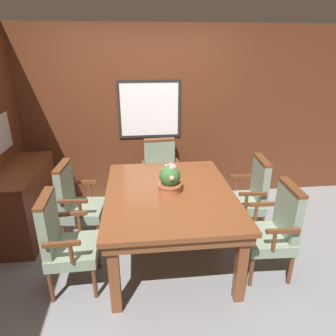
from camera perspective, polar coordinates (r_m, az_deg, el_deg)
name	(u,v)px	position (r m, az deg, el deg)	size (l,w,h in m)	color
ground_plane	(157,260)	(3.41, -2.17, -17.11)	(14.00, 14.00, 0.00)	gray
wall_back	(147,117)	(4.33, -3.97, 9.64)	(7.20, 0.08, 2.45)	#5B2D19
dining_table	(170,199)	(3.13, 0.30, -6.02)	(1.30, 1.65, 0.77)	brown
chair_right_near	(275,228)	(3.17, 19.68, -10.64)	(0.47, 0.54, 0.96)	brown
chair_left_far	(76,201)	(3.61, -17.09, -6.03)	(0.48, 0.55, 0.96)	brown
chair_left_near	(64,240)	(2.98, -19.24, -12.80)	(0.46, 0.53, 0.96)	brown
chair_right_far	(250,194)	(3.74, 15.28, -4.80)	(0.49, 0.55, 0.96)	brown
chair_head_far	(161,171)	(4.25, -1.40, -0.66)	(0.55, 0.48, 0.96)	brown
potted_plant	(170,179)	(3.03, 0.37, -2.09)	(0.25, 0.25, 0.30)	#B2603D
sideboard_cabinet	(26,201)	(4.02, -25.35, -5.72)	(0.45, 1.22, 0.85)	brown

